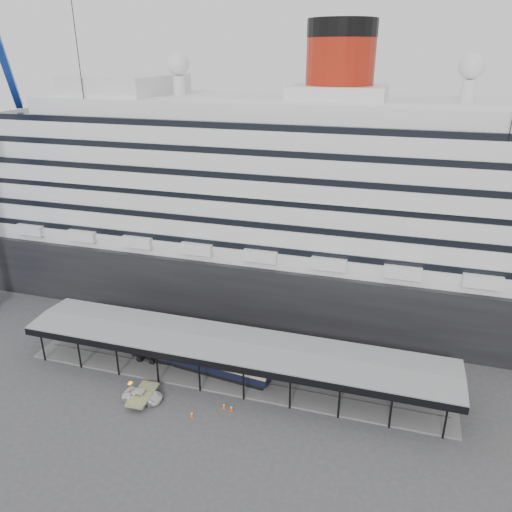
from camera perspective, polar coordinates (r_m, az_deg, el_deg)
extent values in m
plane|color=#3C3C3E|center=(63.80, -4.24, -16.01)|extent=(200.00, 200.00, 0.00)
cube|color=black|center=(87.74, 3.08, -0.87)|extent=(130.00, 30.00, 10.00)
cylinder|color=#9A1B0C|center=(79.23, 9.59, 20.51)|extent=(10.00, 10.00, 9.00)
cylinder|color=black|center=(79.26, 9.86, 24.30)|extent=(10.10, 10.10, 2.50)
sphere|color=silver|center=(86.67, -8.90, 20.88)|extent=(3.60, 3.60, 3.60)
sphere|color=silver|center=(78.82, 23.45, 19.31)|extent=(3.60, 3.60, 3.60)
cube|color=slate|center=(67.46, -2.70, -13.43)|extent=(56.00, 8.00, 0.24)
cube|color=slate|center=(66.81, -2.91, -13.66)|extent=(54.00, 0.08, 0.10)
cube|color=slate|center=(67.91, -2.50, -12.98)|extent=(54.00, 0.08, 0.10)
cube|color=black|center=(61.52, -4.19, -12.48)|extent=(56.00, 0.18, 0.90)
cube|color=black|center=(68.64, -1.51, -8.40)|extent=(56.00, 0.18, 0.90)
cube|color=slate|center=(64.63, -2.78, -9.78)|extent=(56.00, 9.00, 0.24)
cube|color=blue|center=(84.05, -27.06, 19.87)|extent=(12.92, 17.86, 16.80)
cylinder|color=black|center=(84.90, -18.30, 10.42)|extent=(0.12, 0.12, 47.21)
cylinder|color=black|center=(69.53, 26.02, 6.84)|extent=(0.12, 0.12, 47.21)
imported|color=silver|center=(64.56, -12.81, -15.31)|extent=(4.93, 2.47, 1.34)
cube|color=black|center=(68.73, -6.66, -12.36)|extent=(19.81, 4.50, 0.66)
cube|color=black|center=(68.25, -6.69, -11.78)|extent=(20.78, 4.98, 1.03)
cube|color=#C5B38E|center=(67.63, -6.74, -10.99)|extent=(20.79, 5.02, 1.22)
cube|color=black|center=(67.20, -6.77, -10.42)|extent=(20.78, 4.98, 0.37)
cube|color=#F6510D|center=(61.63, -7.34, -17.74)|extent=(0.45, 0.45, 0.03)
cone|color=#F6510D|center=(61.40, -7.35, -17.48)|extent=(0.38, 0.38, 0.72)
cylinder|color=white|center=(61.35, -7.36, -17.43)|extent=(0.23, 0.23, 0.14)
cube|color=#F8520D|center=(62.48, -3.66, -16.93)|extent=(0.39, 0.39, 0.03)
cone|color=#F8520D|center=(62.26, -3.67, -16.68)|extent=(0.32, 0.32, 0.69)
cylinder|color=white|center=(62.21, -3.67, -16.63)|extent=(0.22, 0.22, 0.13)
cube|color=#D0490B|center=(62.06, -2.82, -17.23)|extent=(0.48, 0.48, 0.03)
cone|color=#D0490B|center=(61.82, -2.83, -16.96)|extent=(0.41, 0.41, 0.73)
cylinder|color=white|center=(61.78, -2.83, -16.91)|extent=(0.23, 0.23, 0.14)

